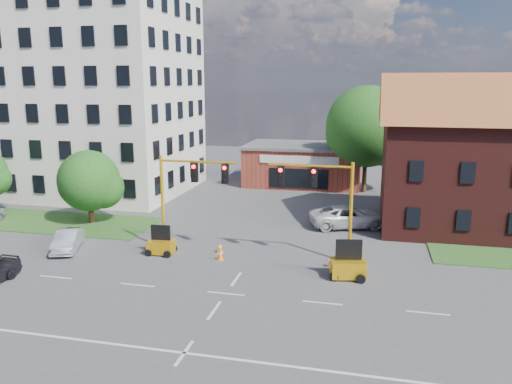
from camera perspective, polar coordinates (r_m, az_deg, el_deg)
ground at (r=26.47m, az=-3.44°, el=-11.51°), size 120.00×120.00×0.00m
grass_verge_nw at (r=44.07m, az=-25.28°, el=-2.88°), size 22.00×6.00×0.08m
lane_markings at (r=23.88m, az=-5.54°, el=-14.30°), size 60.00×36.00×0.01m
office_block at (r=52.55m, az=-18.22°, el=11.29°), size 18.40×15.40×20.60m
brick_shop at (r=54.31m, az=5.49°, el=3.21°), size 12.40×8.40×4.30m
tree_large at (r=50.47m, az=13.00°, el=7.00°), size 8.39×7.99×10.57m
tree_nw_front at (r=40.32m, az=-18.19°, el=1.04°), size 4.94×4.70×5.74m
signal_mast_west at (r=32.03m, az=-7.99°, el=-0.00°), size 5.30×0.60×6.20m
signal_mast_east at (r=30.08m, az=7.71°, el=-0.80°), size 5.30×0.60×6.20m
trailer_west at (r=32.53m, az=-10.78°, el=-6.02°), size 1.69×1.18×1.84m
trailer_east at (r=28.62m, az=10.48°, el=-8.38°), size 2.09×1.60×2.15m
cone_a at (r=31.06m, az=-4.12°, el=-7.18°), size 0.40×0.40×0.70m
cone_b at (r=32.35m, az=-4.16°, el=-6.38°), size 0.40×0.40×0.70m
cone_c at (r=30.20m, az=8.50°, el=-7.87°), size 0.40×0.40×0.70m
cone_d at (r=33.12m, az=10.45°, el=-6.10°), size 0.40×0.40×0.70m
pickup_white at (r=38.46m, az=10.56°, el=-2.78°), size 6.42×4.43×1.63m
sedan_silver_front at (r=34.97m, az=-20.72°, el=-5.17°), size 2.71×4.26×1.32m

